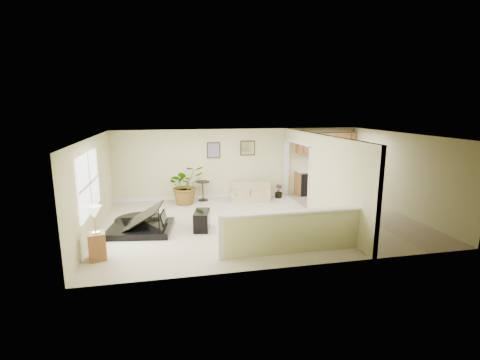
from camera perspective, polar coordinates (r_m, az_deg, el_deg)
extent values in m
plane|color=beige|center=(10.23, 3.32, -6.77)|extent=(9.00, 9.00, 0.00)
cube|color=#C1BD84|center=(12.77, -0.10, 2.79)|extent=(9.00, 0.04, 2.50)
cube|color=#C1BD84|center=(7.13, 9.70, -4.72)|extent=(9.00, 0.04, 2.50)
cube|color=#C1BD84|center=(9.77, -23.02, -1.00)|extent=(0.04, 6.00, 2.50)
cube|color=#C1BD84|center=(11.88, 24.86, 0.99)|extent=(0.04, 6.00, 2.50)
cube|color=white|center=(9.72, 3.49, 7.33)|extent=(9.00, 6.00, 0.04)
cube|color=gray|center=(11.43, 18.83, -5.37)|extent=(2.70, 6.00, 0.01)
cube|color=#C1BD84|center=(9.46, 15.93, -0.90)|extent=(0.12, 3.60, 2.50)
cube|color=#C1BD84|center=(11.98, 9.63, 7.08)|extent=(0.12, 2.35, 0.40)
cube|color=#C1BD84|center=(8.05, 8.69, -8.56)|extent=(3.30, 0.12, 0.95)
cube|color=silver|center=(7.89, 8.80, -5.22)|extent=(3.40, 0.22, 0.05)
cube|color=silver|center=(7.65, -3.14, -9.35)|extent=(0.14, 0.14, 1.00)
cube|color=white|center=(9.24, -23.61, -0.47)|extent=(0.05, 2.15, 1.45)
cube|color=#3A2415|center=(12.52, -4.35, 4.89)|extent=(0.48, 0.03, 0.58)
cube|color=#875668|center=(12.50, -4.34, 4.87)|extent=(0.40, 0.01, 0.50)
cube|color=#3A2415|center=(12.74, 1.25, 5.26)|extent=(0.55, 0.03, 0.55)
cube|color=silver|center=(12.72, 1.27, 5.25)|extent=(0.46, 0.01, 0.46)
cube|color=brown|center=(13.69, 13.82, -0.35)|extent=(2.30, 0.60, 0.90)
cube|color=beige|center=(13.60, 13.92, 1.59)|extent=(2.36, 0.65, 0.04)
cube|color=black|center=(13.37, 10.73, -0.59)|extent=(0.60, 0.60, 0.84)
cube|color=brown|center=(13.57, 13.92, 5.96)|extent=(2.30, 0.35, 0.75)
cube|color=black|center=(9.52, -16.19, -3.27)|extent=(1.80, 1.61, 0.33)
cylinder|color=black|center=(10.13, -16.88, -2.41)|extent=(1.38, 1.38, 0.33)
cube|color=white|center=(9.50, -10.41, -3.30)|extent=(0.40, 1.14, 0.02)
cube|color=black|center=(9.57, -16.91, -1.38)|extent=(1.44, 1.45, 0.75)
cube|color=black|center=(9.54, -6.25, -6.61)|extent=(0.54, 0.83, 0.51)
cube|color=tan|center=(12.46, 1.78, -2.39)|extent=(1.55, 1.12, 0.39)
cube|color=tan|center=(12.66, 1.47, -0.30)|extent=(1.40, 0.53, 0.41)
cube|color=tan|center=(12.27, -1.01, -1.31)|extent=(0.36, 0.81, 0.15)
cube|color=tan|center=(12.55, 4.52, -1.05)|extent=(0.36, 0.81, 0.15)
cylinder|color=black|center=(12.49, -6.07, -3.29)|extent=(0.35, 0.35, 0.03)
cylinder|color=black|center=(12.41, -6.10, -1.80)|extent=(0.03, 0.03, 0.68)
cylinder|color=black|center=(12.33, -6.14, -0.28)|extent=(0.48, 0.48, 0.03)
cylinder|color=black|center=(12.11, -8.80, -3.26)|extent=(0.39, 0.39, 0.27)
imported|color=#154616|center=(11.98, -8.89, -0.76)|extent=(1.46, 1.35, 1.35)
cylinder|color=black|center=(12.84, 6.33, -2.52)|extent=(0.26, 0.26, 0.18)
imported|color=#154616|center=(12.81, 6.35, -1.83)|extent=(0.32, 0.32, 0.49)
cube|color=brown|center=(8.29, -22.42, -10.01)|extent=(0.43, 0.43, 0.61)
cylinder|color=#B88F3D|center=(8.18, -22.60, -7.96)|extent=(0.16, 0.16, 0.02)
cylinder|color=#B88F3D|center=(8.12, -22.71, -6.62)|extent=(0.03, 0.03, 0.41)
cone|color=beige|center=(8.04, -22.85, -4.90)|extent=(0.32, 0.32, 0.26)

